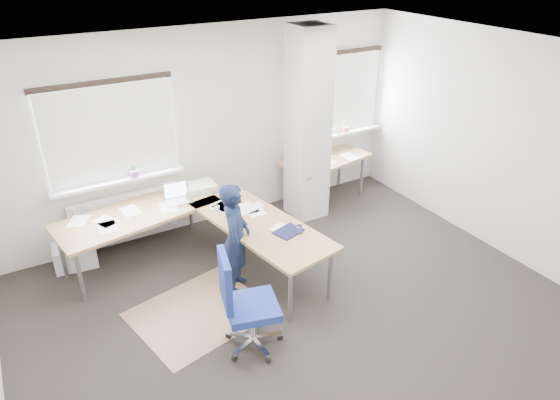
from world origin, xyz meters
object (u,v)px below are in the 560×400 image
desk_main (201,219)px  person (236,238)px  task_chair (248,322)px  desk_side (325,161)px

desk_main → person: person is taller
task_chair → person: bearing=85.6°
desk_main → person: bearing=-83.9°
desk_side → desk_main: bearing=-172.7°
desk_side → task_chair: 3.43m
desk_side → task_chair: (-2.51, -2.31, -0.37)m
desk_main → person: size_ratio=2.04×
task_chair → person: 1.08m
desk_main → person: (0.18, -0.62, -0.00)m
task_chair → person: size_ratio=0.83×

